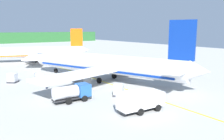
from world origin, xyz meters
name	(u,v)px	position (x,y,z in m)	size (l,w,h in m)	color
airliner_foreground	(103,64)	(24.53, 20.39, 3.39)	(33.76, 40.26, 11.90)	white
airliner_mid_apron	(32,52)	(20.98, 56.31, 3.01)	(35.55, 29.84, 10.56)	white
service_truck_baggage	(140,100)	(18.30, 2.24, 1.54)	(6.40, 2.70, 2.75)	white
service_truck_catering	(72,92)	(13.13, 11.19, 1.39)	(5.58, 2.56, 2.40)	#2659A5
cargo_container_near	(13,78)	(8.78, 28.94, 0.92)	(2.42, 2.42, 1.95)	#333338
cargo_container_mid	(119,90)	(20.25, 9.43, 0.99)	(2.29, 2.29, 2.09)	#333338
cargo_container_far	(39,77)	(13.43, 27.43, 0.87)	(1.75, 1.75, 1.85)	#333338
crew_marshaller	(189,78)	(36.67, 8.59, 1.06)	(0.46, 0.51, 1.79)	#191E33
crew_loader_left	(46,83)	(12.54, 20.41, 0.98)	(0.63, 0.25, 1.67)	#191E33
apron_guide_line	(113,85)	(23.78, 15.92, 0.01)	(0.30, 60.00, 0.01)	yellow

